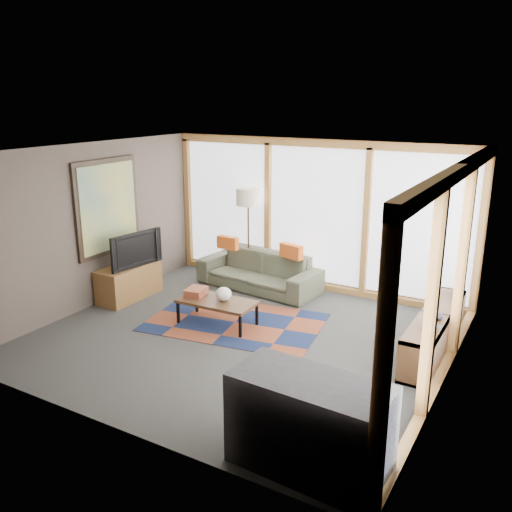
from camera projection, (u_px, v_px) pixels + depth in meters
The scene contains 17 objects.
ground at pixel (242, 338), 7.64m from camera, with size 5.50×5.50×0.00m, color #30302D.
room_envelope at pixel (293, 227), 7.43m from camera, with size 5.52×5.02×2.62m.
rug at pixel (235, 322), 8.15m from camera, with size 2.55×1.64×0.01m, color brown.
sofa at pixel (259, 271), 9.52m from camera, with size 2.19×0.86×0.64m, color #363727.
pillow_left at pixel (228, 243), 9.69m from camera, with size 0.41×0.12×0.23m, color #BE5219.
pillow_right at pixel (291, 251), 9.13m from camera, with size 0.43×0.13×0.24m, color #BE5219.
floor_lamp at pixel (248, 235), 9.78m from camera, with size 0.43×0.43×1.72m, color black, non-canonical shape.
coffee_table at pixel (217, 312), 8.03m from camera, with size 1.15×0.57×0.38m, color #311D12, non-canonical shape.
book_stack at pixel (196, 292), 8.17m from camera, with size 0.26×0.33×0.11m, color brown.
vase at pixel (223, 294), 7.95m from camera, with size 0.23×0.23×0.20m, color beige.
bookshelf at pixel (434, 332), 7.16m from camera, with size 0.40×2.18×0.55m, color #311D12, non-canonical shape.
bowl_a at pixel (430, 325), 6.58m from camera, with size 0.21×0.21×0.10m, color black.
bowl_b at pixel (437, 316), 6.89m from camera, with size 0.17×0.17×0.08m, color black.
shelf_picture at pixel (458, 283), 7.62m from camera, with size 0.04×0.31×0.41m, color black.
tv_console at pixel (129, 282), 9.08m from camera, with size 0.48×1.15×0.57m, color brown.
television at pixel (133, 249), 8.90m from camera, with size 1.01×0.13×0.58m, color black.
bar_counter at pixel (309, 425), 4.84m from camera, with size 1.42×0.66×0.90m, color black.
Camera 1 is at (3.65, -5.97, 3.27)m, focal length 38.00 mm.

